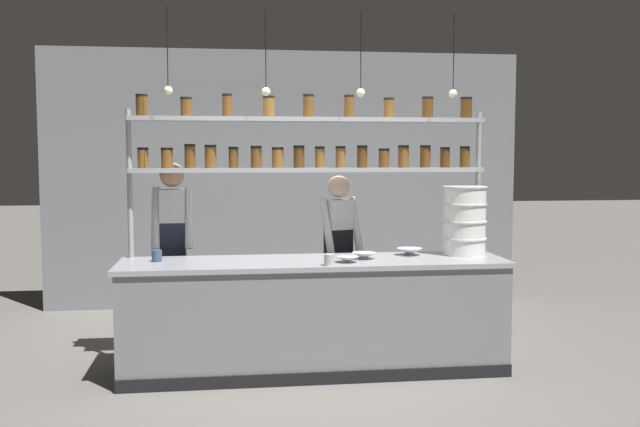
# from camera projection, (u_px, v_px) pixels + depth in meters

# --- Properties ---
(ground_plane) EXTENTS (40.00, 40.00, 0.00)m
(ground_plane) POSITION_uv_depth(u_px,v_px,m) (314.00, 370.00, 5.87)
(ground_plane) COLOR slate
(back_wall) EXTENTS (5.55, 0.12, 2.97)m
(back_wall) POSITION_uv_depth(u_px,v_px,m) (286.00, 179.00, 8.37)
(back_wall) COLOR gray
(back_wall) RESTS_ON ground_plane
(prep_counter) EXTENTS (3.15, 0.76, 0.92)m
(prep_counter) POSITION_uv_depth(u_px,v_px,m) (314.00, 316.00, 5.83)
(prep_counter) COLOR gray
(prep_counter) RESTS_ON ground_plane
(spice_shelf_unit) EXTENTS (3.03, 0.28, 2.28)m
(spice_shelf_unit) POSITION_uv_depth(u_px,v_px,m) (309.00, 150.00, 6.04)
(spice_shelf_unit) COLOR #999BA0
(spice_shelf_unit) RESTS_ON ground_plane
(chef_left) EXTENTS (0.36, 0.29, 1.71)m
(chef_left) POSITION_uv_depth(u_px,v_px,m) (173.00, 244.00, 6.30)
(chef_left) COLOR black
(chef_left) RESTS_ON ground_plane
(chef_center) EXTENTS (0.41, 0.34, 1.59)m
(chef_center) POSITION_uv_depth(u_px,v_px,m) (339.00, 250.00, 6.54)
(chef_center) COLOR black
(chef_center) RESTS_ON ground_plane
(container_stack) EXTENTS (0.38, 0.38, 0.59)m
(container_stack) POSITION_uv_depth(u_px,v_px,m) (465.00, 220.00, 6.07)
(container_stack) COLOR white
(container_stack) RESTS_ON prep_counter
(prep_bowl_near_left) EXTENTS (0.20, 0.20, 0.05)m
(prep_bowl_near_left) POSITION_uv_depth(u_px,v_px,m) (364.00, 256.00, 5.85)
(prep_bowl_near_left) COLOR silver
(prep_bowl_near_left) RESTS_ON prep_counter
(prep_bowl_center_front) EXTENTS (0.22, 0.22, 0.06)m
(prep_bowl_center_front) POSITION_uv_depth(u_px,v_px,m) (410.00, 252.00, 6.07)
(prep_bowl_center_front) COLOR silver
(prep_bowl_center_front) RESTS_ON prep_counter
(prep_bowl_center_back) EXTENTS (0.18, 0.18, 0.05)m
(prep_bowl_center_back) POSITION_uv_depth(u_px,v_px,m) (348.00, 259.00, 5.66)
(prep_bowl_center_back) COLOR silver
(prep_bowl_center_back) RESTS_ON prep_counter
(serving_cup_front) EXTENTS (0.08, 0.08, 0.09)m
(serving_cup_front) POSITION_uv_depth(u_px,v_px,m) (329.00, 260.00, 5.50)
(serving_cup_front) COLOR #B2B7BC
(serving_cup_front) RESTS_ON prep_counter
(serving_cup_by_board) EXTENTS (0.08, 0.08, 0.09)m
(serving_cup_by_board) POSITION_uv_depth(u_px,v_px,m) (157.00, 256.00, 5.71)
(serving_cup_by_board) COLOR #334C70
(serving_cup_by_board) RESTS_ON prep_counter
(pendant_light_row) EXTENTS (2.36, 0.07, 0.68)m
(pendant_light_row) POSITION_uv_depth(u_px,v_px,m) (314.00, 88.00, 5.68)
(pendant_light_row) COLOR black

